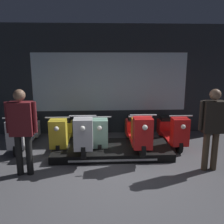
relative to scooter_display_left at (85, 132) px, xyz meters
name	(u,v)px	position (x,y,z in m)	size (l,w,h in m)	color
ground_plane	(118,180)	(0.67, -1.29, -0.56)	(30.00, 30.00, 0.00)	#4C4C51
shop_wall_back	(110,80)	(0.67, 1.77, 1.04)	(8.23, 0.09, 3.20)	#23282D
display_platform	(112,150)	(0.63, 0.04, -0.47)	(2.79, 1.21, 0.19)	black
scooter_display_left	(85,132)	(0.00, 0.00, 0.00)	(0.56, 1.78, 0.94)	black
scooter_display_right	(138,131)	(1.25, 0.00, 0.00)	(0.56, 1.78, 0.94)	black
scooter_backrow_0	(24,133)	(-1.59, 0.64, -0.19)	(0.56, 1.78, 0.94)	black
scooter_backrow_1	(62,132)	(-0.63, 0.64, -0.19)	(0.56, 1.78, 0.94)	black
scooter_backrow_2	(99,132)	(0.34, 0.64, -0.19)	(0.56, 1.78, 0.94)	black
scooter_backrow_3	(136,131)	(1.30, 0.64, -0.19)	(0.56, 1.78, 0.94)	black
scooter_backrow_4	(172,130)	(2.27, 0.64, -0.19)	(0.56, 1.78, 0.94)	black
person_left_browsing	(22,125)	(-1.15, -0.93, 0.45)	(0.59, 0.24, 1.71)	black
person_right_browsing	(213,124)	(2.60, -0.93, 0.43)	(0.58, 0.23, 1.69)	#473828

